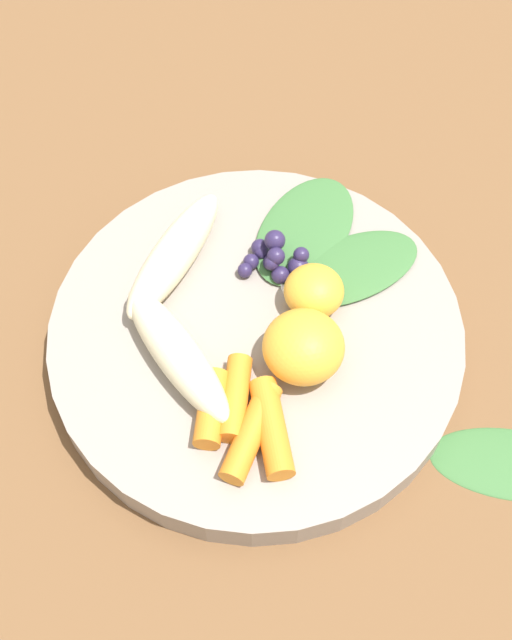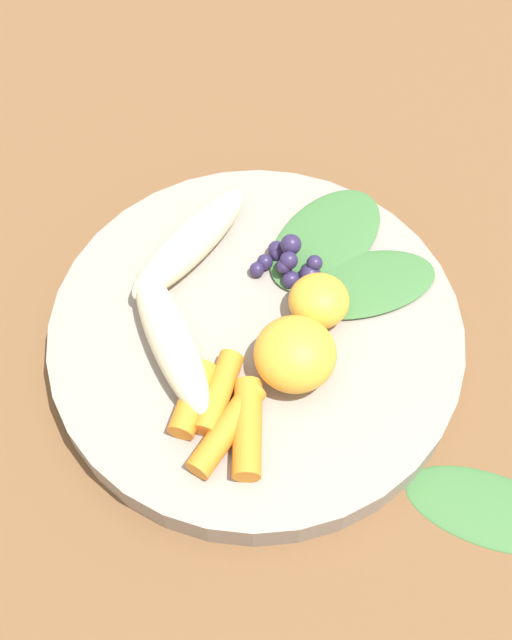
# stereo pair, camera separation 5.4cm
# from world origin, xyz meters

# --- Properties ---
(ground_plane) EXTENTS (2.40, 2.40, 0.00)m
(ground_plane) POSITION_xyz_m (0.00, 0.00, 0.00)
(ground_plane) COLOR brown
(bowl) EXTENTS (0.28, 0.28, 0.03)m
(bowl) POSITION_xyz_m (0.00, 0.00, 0.01)
(bowl) COLOR gray
(bowl) RESTS_ON ground_plane
(banana_peeled_left) EXTENTS (0.09, 0.11, 0.03)m
(banana_peeled_left) POSITION_xyz_m (0.04, -0.04, 0.04)
(banana_peeled_left) COLOR beige
(banana_peeled_left) RESTS_ON bowl
(banana_peeled_right) EXTENTS (0.12, 0.03, 0.03)m
(banana_peeled_right) POSITION_xyz_m (-0.02, -0.07, 0.04)
(banana_peeled_right) COLOR beige
(banana_peeled_right) RESTS_ON bowl
(orange_segment_near) EXTENTS (0.04, 0.04, 0.03)m
(orange_segment_near) POSITION_xyz_m (-0.03, 0.03, 0.04)
(orange_segment_near) COLOR #F4A833
(orange_segment_near) RESTS_ON bowl
(orange_segment_far) EXTENTS (0.05, 0.05, 0.04)m
(orange_segment_far) POSITION_xyz_m (0.01, 0.04, 0.05)
(orange_segment_far) COLOR #F4A833
(orange_segment_far) RESTS_ON bowl
(carrot_front) EXTENTS (0.05, 0.03, 0.02)m
(carrot_front) POSITION_xyz_m (0.07, -0.00, 0.03)
(carrot_front) COLOR orange
(carrot_front) RESTS_ON bowl
(carrot_mid_left) EXTENTS (0.06, 0.03, 0.02)m
(carrot_mid_left) POSITION_xyz_m (0.06, 0.01, 0.03)
(carrot_mid_left) COLOR orange
(carrot_mid_left) RESTS_ON bowl
(carrot_mid_right) EXTENTS (0.07, 0.02, 0.02)m
(carrot_mid_right) POSITION_xyz_m (0.07, 0.03, 0.03)
(carrot_mid_right) COLOR orange
(carrot_mid_right) RESTS_ON bowl
(carrot_rear) EXTENTS (0.06, 0.05, 0.02)m
(carrot_rear) POSITION_xyz_m (0.07, 0.04, 0.03)
(carrot_rear) COLOR orange
(carrot_rear) RESTS_ON bowl
(blueberry_pile) EXTENTS (0.03, 0.05, 0.03)m
(blueberry_pile) POSITION_xyz_m (-0.05, -0.01, 0.04)
(blueberry_pile) COLOR #2D234C
(blueberry_pile) RESTS_ON bowl
(coconut_shred_patch) EXTENTS (0.04, 0.04, 0.00)m
(coconut_shred_patch) POSITION_xyz_m (-0.05, 0.02, 0.03)
(coconut_shred_patch) COLOR white
(coconut_shred_patch) RESTS_ON bowl
(kale_leaf_left) EXTENTS (0.11, 0.11, 0.00)m
(kale_leaf_left) POSITION_xyz_m (-0.07, 0.04, 0.03)
(kale_leaf_left) COLOR #3D7038
(kale_leaf_left) RESTS_ON bowl
(kale_leaf_right) EXTENTS (0.11, 0.07, 0.00)m
(kale_leaf_right) POSITION_xyz_m (-0.09, -0.00, 0.03)
(kale_leaf_right) COLOR #3D7038
(kale_leaf_right) RESTS_ON bowl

